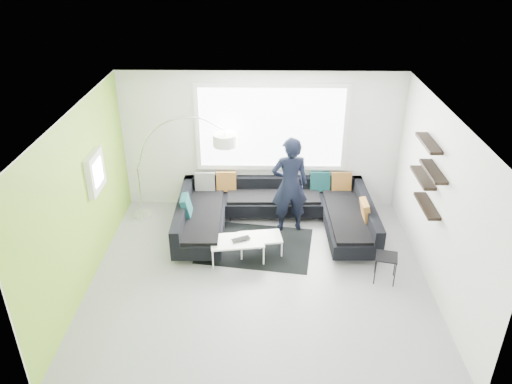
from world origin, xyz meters
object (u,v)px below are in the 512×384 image
at_px(side_table, 385,268).
at_px(person, 290,185).
at_px(coffee_table, 249,246).
at_px(sectional_sofa, 275,216).
at_px(laptop, 242,241).
at_px(arc_lamp, 137,169).

distance_m(side_table, person, 2.28).
xyz_separation_m(coffee_table, person, (0.73, 0.91, 0.75)).
height_order(coffee_table, side_table, side_table).
bearing_deg(sectional_sofa, coffee_table, -121.50).
bearing_deg(sectional_sofa, laptop, -122.96).
relative_size(sectional_sofa, person, 1.95).
xyz_separation_m(sectional_sofa, arc_lamp, (-2.65, 0.55, 0.71)).
bearing_deg(side_table, person, 133.92).
relative_size(person, laptop, 4.91).
distance_m(arc_lamp, person, 2.95).
bearing_deg(coffee_table, arc_lamp, 140.08).
distance_m(coffee_table, side_table, 2.33).
distance_m(side_table, laptop, 2.41).
distance_m(arc_lamp, side_table, 4.92).
bearing_deg(laptop, side_table, -38.30).
height_order(person, laptop, person).
bearing_deg(arc_lamp, laptop, -32.61).
relative_size(coffee_table, laptop, 3.06).
distance_m(arc_lamp, laptop, 2.63).
bearing_deg(arc_lamp, coffee_table, -28.66).
xyz_separation_m(sectional_sofa, side_table, (1.78, -1.45, -0.11)).
relative_size(arc_lamp, side_table, 4.48).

